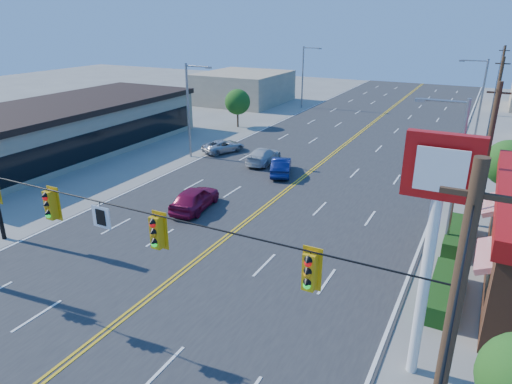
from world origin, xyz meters
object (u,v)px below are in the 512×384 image
at_px(kfc_pylon, 435,212).
at_px(car_white, 263,156).
at_px(car_magenta, 195,199).
at_px(car_silver, 224,147).
at_px(signal_span, 75,225).
at_px(car_blue, 281,167).

bearing_deg(kfc_pylon, car_white, 128.82).
xyz_separation_m(car_magenta, car_silver, (-5.22, 12.14, -0.19)).
bearing_deg(kfc_pylon, car_silver, 134.48).
xyz_separation_m(signal_span, car_magenta, (-3.71, 12.28, -4.14)).
bearing_deg(car_magenta, car_silver, -74.19).
height_order(signal_span, car_magenta, signal_span).
xyz_separation_m(signal_span, car_silver, (-8.94, 24.42, -4.33)).
bearing_deg(car_blue, car_white, -58.76).
height_order(signal_span, car_silver, signal_span).
height_order(car_blue, car_white, car_blue).
relative_size(signal_span, car_magenta, 5.55).
distance_m(car_magenta, car_silver, 13.22).
xyz_separation_m(kfc_pylon, car_silver, (-20.06, 20.42, -5.49)).
bearing_deg(car_white, signal_span, 97.11).
height_order(kfc_pylon, car_magenta, kfc_pylon).
relative_size(car_blue, car_white, 0.93).
height_order(signal_span, car_blue, signal_span).
bearing_deg(car_blue, car_silver, -45.51).
distance_m(kfc_pylon, car_blue, 22.07).
relative_size(kfc_pylon, car_magenta, 1.94).
bearing_deg(car_blue, signal_span, 73.58).
distance_m(signal_span, car_magenta, 13.48).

